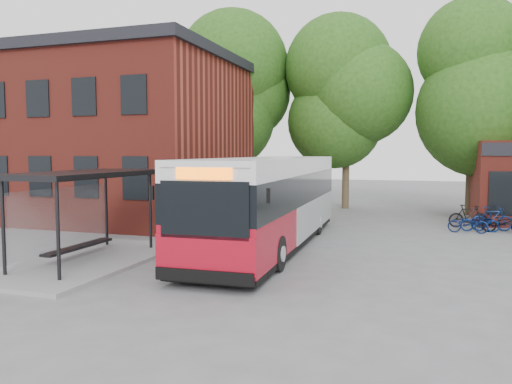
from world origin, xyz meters
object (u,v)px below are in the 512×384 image
(city_bus, at_px, (271,202))
(bicycle_1, at_px, (468,216))
(bus_shelter, at_px, (86,217))
(bicycle_0, at_px, (468,223))
(bicycle_3, at_px, (492,219))
(bicycle_4, at_px, (504,223))
(bicycle_2, at_px, (480,222))

(city_bus, distance_m, bicycle_1, 10.39)
(bus_shelter, height_order, bicycle_0, bus_shelter)
(bicycle_0, height_order, bicycle_3, bicycle_3)
(bus_shelter, distance_m, bicycle_3, 16.87)
(bicycle_0, bearing_deg, bicycle_1, -2.95)
(bicycle_1, distance_m, bicycle_3, 1.24)
(bicycle_3, bearing_deg, bicycle_4, -148.37)
(bus_shelter, bearing_deg, bicycle_1, 44.34)
(city_bus, bearing_deg, bicycle_0, 36.20)
(bicycle_4, bearing_deg, bicycle_1, 61.97)
(city_bus, relative_size, bicycle_2, 8.14)
(bicycle_3, distance_m, bicycle_4, 0.59)
(bicycle_2, xyz_separation_m, bicycle_4, (0.93, -0.11, 0.05))
(bicycle_1, bearing_deg, bus_shelter, 120.33)
(bicycle_1, relative_size, bicycle_3, 0.98)
(city_bus, height_order, bicycle_4, city_bus)
(city_bus, distance_m, bicycle_0, 9.17)
(city_bus, height_order, bicycle_3, city_bus)
(bicycle_0, distance_m, bicycle_2, 0.75)
(bus_shelter, height_order, city_bus, city_bus)
(bus_shelter, height_order, bicycle_1, bus_shelter)
(bicycle_1, bearing_deg, bicycle_4, -148.30)
(bicycle_0, distance_m, bicycle_3, 1.33)
(bus_shelter, distance_m, bicycle_4, 16.95)
(bus_shelter, relative_size, bicycle_2, 4.43)
(bicycle_2, distance_m, bicycle_3, 0.60)
(bicycle_4, bearing_deg, city_bus, 141.03)
(bicycle_2, relative_size, bicycle_4, 0.90)
(bus_shelter, xyz_separation_m, bicycle_1, (12.00, 11.73, -0.92))
(bicycle_4, bearing_deg, bicycle_2, 99.76)
(bicycle_2, bearing_deg, bicycle_3, -60.07)
(bicycle_1, bearing_deg, bicycle_2, -176.02)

